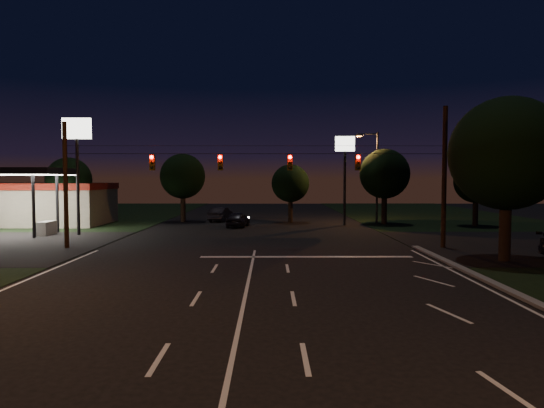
{
  "coord_description": "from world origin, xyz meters",
  "views": [
    {
      "loc": [
        0.93,
        -15.69,
        4.43
      ],
      "look_at": [
        1.05,
        11.52,
        3.0
      ],
      "focal_mm": 32.0,
      "sensor_mm": 36.0,
      "label": 1
    }
  ],
  "objects_px": {
    "utility_pole_right": "(443,248)",
    "car_oncoming_a": "(238,219)",
    "car_oncoming_b": "(221,214)",
    "tree_right_near": "(506,155)"
  },
  "relations": [
    {
      "from": "utility_pole_right",
      "to": "tree_right_near",
      "type": "xyz_separation_m",
      "value": [
        1.53,
        -4.83,
        5.68
      ]
    },
    {
      "from": "tree_right_near",
      "to": "car_oncoming_b",
      "type": "bearing_deg",
      "value": 125.83
    },
    {
      "from": "tree_right_near",
      "to": "car_oncoming_b",
      "type": "distance_m",
      "value": 30.72
    },
    {
      "from": "utility_pole_right",
      "to": "car_oncoming_a",
      "type": "distance_m",
      "value": 19.58
    },
    {
      "from": "car_oncoming_a",
      "to": "car_oncoming_b",
      "type": "relative_size",
      "value": 0.93
    },
    {
      "from": "utility_pole_right",
      "to": "tree_right_near",
      "type": "bearing_deg",
      "value": -72.47
    },
    {
      "from": "utility_pole_right",
      "to": "car_oncoming_b",
      "type": "relative_size",
      "value": 2.04
    },
    {
      "from": "tree_right_near",
      "to": "car_oncoming_b",
      "type": "relative_size",
      "value": 1.99
    },
    {
      "from": "tree_right_near",
      "to": "car_oncoming_b",
      "type": "xyz_separation_m",
      "value": [
        -17.75,
        24.58,
        -4.95
      ]
    },
    {
      "from": "utility_pole_right",
      "to": "car_oncoming_a",
      "type": "height_order",
      "value": "utility_pole_right"
    }
  ]
}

